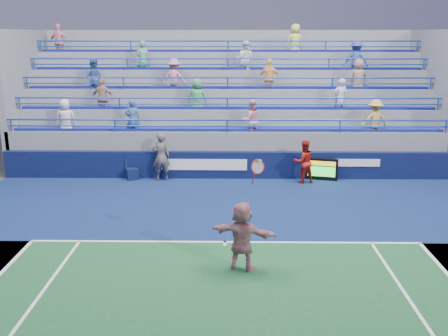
{
  "coord_description": "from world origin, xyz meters",
  "views": [
    {
      "loc": [
        0.17,
        -12.97,
        5.68
      ],
      "look_at": [
        -0.06,
        2.5,
        1.5
      ],
      "focal_mm": 40.0,
      "sensor_mm": 36.0,
      "label": 1
    }
  ],
  "objects_px": {
    "judge_chair": "(132,173)",
    "line_judge": "(161,157)",
    "ball_girl": "(304,162)",
    "serve_speed_board": "(322,169)",
    "tennis_player": "(242,236)"
  },
  "relations": [
    {
      "from": "ball_girl",
      "to": "judge_chair",
      "type": "bearing_deg",
      "value": -17.47
    },
    {
      "from": "serve_speed_board",
      "to": "tennis_player",
      "type": "height_order",
      "value": "tennis_player"
    },
    {
      "from": "ball_girl",
      "to": "serve_speed_board",
      "type": "bearing_deg",
      "value": -170.11
    },
    {
      "from": "serve_speed_board",
      "to": "tennis_player",
      "type": "xyz_separation_m",
      "value": [
        -3.33,
        -7.88,
        0.44
      ]
    },
    {
      "from": "judge_chair",
      "to": "tennis_player",
      "type": "distance_m",
      "value": 8.97
    },
    {
      "from": "serve_speed_board",
      "to": "tennis_player",
      "type": "relative_size",
      "value": 0.45
    },
    {
      "from": "serve_speed_board",
      "to": "ball_girl",
      "type": "height_order",
      "value": "ball_girl"
    },
    {
      "from": "serve_speed_board",
      "to": "judge_chair",
      "type": "distance_m",
      "value": 7.59
    },
    {
      "from": "line_judge",
      "to": "ball_girl",
      "type": "distance_m",
      "value": 5.62
    },
    {
      "from": "serve_speed_board",
      "to": "line_judge",
      "type": "relative_size",
      "value": 0.66
    },
    {
      "from": "judge_chair",
      "to": "tennis_player",
      "type": "height_order",
      "value": "tennis_player"
    },
    {
      "from": "serve_speed_board",
      "to": "line_judge",
      "type": "xyz_separation_m",
      "value": [
        -6.39,
        -0.1,
        0.52
      ]
    },
    {
      "from": "tennis_player",
      "to": "ball_girl",
      "type": "relative_size",
      "value": 1.66
    },
    {
      "from": "judge_chair",
      "to": "line_judge",
      "type": "distance_m",
      "value": 1.39
    },
    {
      "from": "tennis_player",
      "to": "ball_girl",
      "type": "height_order",
      "value": "tennis_player"
    }
  ]
}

